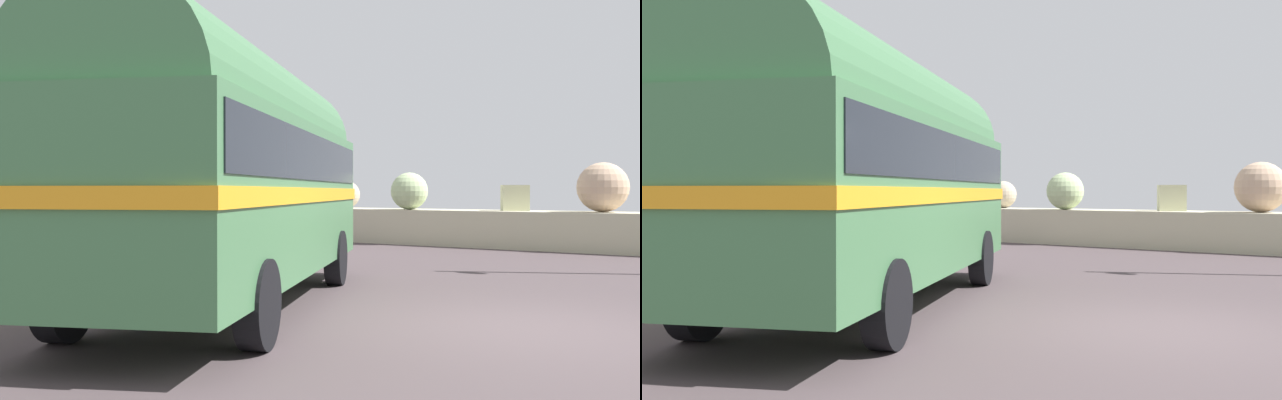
% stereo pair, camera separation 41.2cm
% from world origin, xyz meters
% --- Properties ---
extents(ground, '(32.00, 26.00, 0.02)m').
position_xyz_m(ground, '(0.00, 0.00, 0.01)').
color(ground, '#493D3F').
extents(vintage_coach, '(5.65, 8.82, 3.70)m').
position_xyz_m(vintage_coach, '(-4.02, -0.83, 2.05)').
color(vintage_coach, black).
rests_on(vintage_coach, ground).
extents(second_coach, '(5.76, 8.80, 3.70)m').
position_xyz_m(second_coach, '(-8.92, -0.92, 2.05)').
color(second_coach, black).
rests_on(second_coach, ground).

